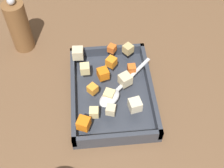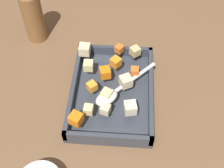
{
  "view_description": "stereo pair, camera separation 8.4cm",
  "coord_description": "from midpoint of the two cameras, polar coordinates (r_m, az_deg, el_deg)",
  "views": [
    {
      "loc": [
        -0.52,
        0.04,
        0.73
      ],
      "look_at": [
        -0.01,
        -0.01,
        0.06
      ],
      "focal_mm": 47.68,
      "sensor_mm": 36.0,
      "label": 1
    },
    {
      "loc": [
        -0.52,
        -0.05,
        0.73
      ],
      "look_at": [
        -0.01,
        -0.01,
        0.06
      ],
      "focal_mm": 47.68,
      "sensor_mm": 36.0,
      "label": 2
    }
  ],
  "objects": [
    {
      "name": "carrot_chunk_rim_edge",
      "position": [
        0.86,
        -4.54,
        1.83
      ],
      "size": [
        0.04,
        0.04,
        0.03
      ],
      "primitive_type": "cube",
      "rotation": [
        0.0,
        0.0,
        0.29
      ],
      "color": "orange",
      "rests_on": "baking_dish"
    },
    {
      "name": "carrot_chunk_corner_nw",
      "position": [
        0.93,
        -2.62,
        6.67
      ],
      "size": [
        0.03,
        0.03,
        0.02
      ],
      "primitive_type": "cube",
      "rotation": [
        0.0,
        0.0,
        2.54
      ],
      "color": "orange",
      "rests_on": "baking_dish"
    },
    {
      "name": "pepper_mill",
      "position": [
        1.02,
        -19.74,
        10.24
      ],
      "size": [
        0.07,
        0.07,
        0.2
      ],
      "color": "brown",
      "rests_on": "ground_plane"
    },
    {
      "name": "carrot_chunk_front_center",
      "position": [
        0.77,
        -8.61,
        -7.69
      ],
      "size": [
        0.04,
        0.04,
        0.03
      ],
      "primitive_type": "cube",
      "rotation": [
        0.0,
        0.0,
        1.16
      ],
      "color": "orange",
      "rests_on": "baking_dish"
    },
    {
      "name": "potato_chunk_center",
      "position": [
        0.88,
        -7.96,
        2.76
      ],
      "size": [
        0.03,
        0.03,
        0.03
      ],
      "primitive_type": "cube",
      "rotation": [
        0.0,
        0.0,
        3.16
      ],
      "color": "#E0CC89",
      "rests_on": "baking_dish"
    },
    {
      "name": "parsnip_chunk_back_center",
      "position": [
        0.79,
        1.42,
        -4.25
      ],
      "size": [
        0.04,
        0.04,
        0.03
      ],
      "primitive_type": "cube",
      "rotation": [
        0.0,
        0.0,
        4.92
      ],
      "color": "beige",
      "rests_on": "baking_dish"
    },
    {
      "name": "potato_chunk_corner_se",
      "position": [
        0.93,
        0.49,
        6.6
      ],
      "size": [
        0.04,
        0.04,
        0.03
      ],
      "primitive_type": "cube",
      "rotation": [
        0.0,
        0.0,
        3.8
      ],
      "color": "tan",
      "rests_on": "baking_dish"
    },
    {
      "name": "ground_plane",
      "position": [
        0.9,
        -3.48,
        -2.13
      ],
      "size": [
        4.0,
        4.0,
        0.0
      ],
      "primitive_type": "plane",
      "color": "brown"
    },
    {
      "name": "potato_chunk_corner_sw",
      "position": [
        0.82,
        -3.3,
        -2.32
      ],
      "size": [
        0.04,
        0.04,
        0.03
      ],
      "primitive_type": "cube",
      "rotation": [
        0.0,
        0.0,
        1.11
      ],
      "color": "#E0CC89",
      "rests_on": "baking_dish"
    },
    {
      "name": "potato_chunk_near_right",
      "position": [
        0.92,
        -9.18,
        5.71
      ],
      "size": [
        0.03,
        0.03,
        0.03
      ],
      "primitive_type": "cube",
      "rotation": [
        0.0,
        0.0,
        6.23
      ],
      "color": "beige",
      "rests_on": "baking_dish"
    },
    {
      "name": "serving_spoon",
      "position": [
        0.82,
        -3.14,
        -2.36
      ],
      "size": [
        0.18,
        0.18,
        0.02
      ],
      "rotation": [
        0.0,
        0.0,
        5.5
      ],
      "color": "silver",
      "rests_on": "baking_dish"
    },
    {
      "name": "carrot_chunk_heap_side",
      "position": [
        0.88,
        1.04,
        2.81
      ],
      "size": [
        0.02,
        0.02,
        0.02
      ],
      "primitive_type": "cube",
      "rotation": [
        0.0,
        0.0,
        0.01
      ],
      "color": "orange",
      "rests_on": "baking_dish"
    },
    {
      "name": "potato_chunk_mid_left",
      "position": [
        0.79,
        -6.54,
        -5.64
      ],
      "size": [
        0.03,
        0.03,
        0.02
      ],
      "primitive_type": "cube",
      "rotation": [
        0.0,
        0.0,
        3.05
      ],
      "color": "#E0CC89",
      "rests_on": "baking_dish"
    },
    {
      "name": "potato_chunk_far_left",
      "position": [
        0.85,
        -0.3,
        0.74
      ],
      "size": [
        0.04,
        0.04,
        0.03
      ],
      "primitive_type": "cube",
      "rotation": [
        0.0,
        0.0,
        2.06
      ],
      "color": "beige",
      "rests_on": "baking_dish"
    },
    {
      "name": "carrot_chunk_mid_right",
      "position": [
        0.89,
        -2.84,
        4.1
      ],
      "size": [
        0.04,
        0.04,
        0.03
      ],
      "primitive_type": "cube",
      "rotation": [
        0.0,
        0.0,
        4.01
      ],
      "color": "orange",
      "rests_on": "baking_dish"
    },
    {
      "name": "carrot_chunk_corner_ne",
      "position": [
        0.84,
        -6.63,
        -1.13
      ],
      "size": [
        0.03,
        0.03,
        0.02
      ],
      "primitive_type": "cube",
      "rotation": [
        0.0,
        0.0,
        2.3
      ],
      "color": "orange",
      "rests_on": "baking_dish"
    },
    {
      "name": "potato_chunk_heap_top",
      "position": [
        0.79,
        -3.26,
        -5.17
      ],
      "size": [
        0.03,
        0.03,
        0.02
      ],
      "primitive_type": "cube",
      "rotation": [
        0.0,
        0.0,
        2.85
      ],
      "color": "beige",
      "rests_on": "baking_dish"
    },
    {
      "name": "baking_dish",
      "position": [
        0.88,
        -2.74,
        -1.95
      ],
      "size": [
        0.33,
        0.24,
        0.05
      ],
      "color": "#333842",
      "rests_on": "ground_plane"
    }
  ]
}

